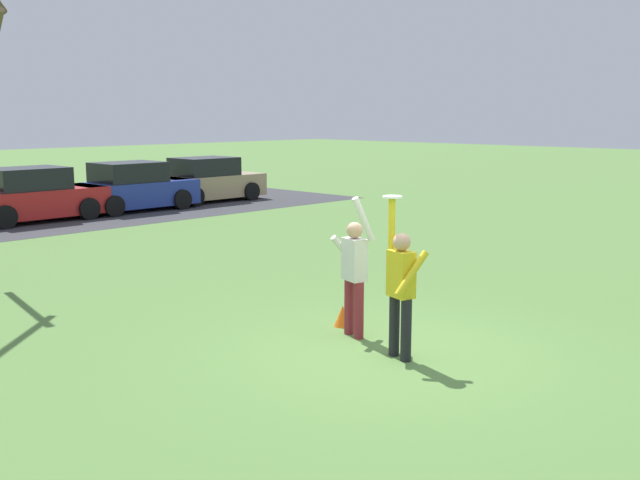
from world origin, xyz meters
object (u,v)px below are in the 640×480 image
(field_cone_orange, at_px, (343,316))
(parked_car_tan, at_px, (207,181))
(frisbee_disc, at_px, (392,197))
(parked_car_blue, at_px, (132,188))
(parked_car_red, at_px, (32,197))
(person_defender, at_px, (354,269))
(person_catcher, at_px, (401,285))

(field_cone_orange, bearing_deg, parked_car_tan, 59.29)
(frisbee_disc, xyz_separation_m, parked_car_blue, (5.76, 15.40, -1.37))
(parked_car_red, relative_size, parked_car_tan, 1.00)
(person_defender, height_order, frisbee_disc, frisbee_disc)
(frisbee_disc, bearing_deg, person_catcher, -106.28)
(parked_car_blue, relative_size, field_cone_orange, 12.84)
(parked_car_red, bearing_deg, field_cone_orange, -97.69)
(person_defender, relative_size, parked_car_blue, 0.50)
(person_catcher, bearing_deg, field_cone_orange, -4.47)
(frisbee_disc, distance_m, field_cone_orange, 2.39)
(person_catcher, relative_size, frisbee_disc, 8.30)
(parked_car_blue, relative_size, parked_car_tan, 1.00)
(frisbee_disc, xyz_separation_m, field_cone_orange, (0.52, 1.32, -1.93))
(person_catcher, bearing_deg, frisbee_disc, -0.00)
(person_defender, xyz_separation_m, frisbee_disc, (-0.25, -0.86, 1.11))
(person_catcher, relative_size, parked_car_blue, 0.51)
(parked_car_tan, bearing_deg, parked_car_blue, -174.32)
(frisbee_disc, bearing_deg, parked_car_red, 81.28)
(parked_car_blue, bearing_deg, person_catcher, -110.68)
(person_defender, relative_size, parked_car_red, 0.50)
(person_catcher, xyz_separation_m, parked_car_blue, (5.82, 15.62, -0.25))
(person_catcher, relative_size, parked_car_red, 0.51)
(person_catcher, height_order, frisbee_disc, frisbee_disc)
(field_cone_orange, bearing_deg, frisbee_disc, -111.46)
(person_defender, distance_m, field_cone_orange, 0.98)
(parked_car_blue, bearing_deg, parked_car_tan, 5.68)
(parked_car_red, distance_m, parked_car_blue, 3.40)
(field_cone_orange, bearing_deg, person_defender, -120.27)
(parked_car_tan, height_order, field_cone_orange, parked_car_tan)
(person_catcher, distance_m, parked_car_blue, 16.67)
(person_defender, bearing_deg, parked_car_blue, 175.54)
(parked_car_tan, bearing_deg, person_catcher, -120.06)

